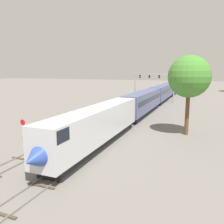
{
  "coord_description": "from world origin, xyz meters",
  "views": [
    {
      "loc": [
        13.69,
        -20.02,
        9.13
      ],
      "look_at": [
        1.0,
        12.0,
        3.0
      ],
      "focal_mm": 37.51,
      "sensor_mm": 36.0,
      "label": 1
    }
  ],
  "objects_px": {
    "trackside_tree_left": "(189,77)",
    "passenger_train": "(168,90)",
    "signal_gantry": "(154,80)",
    "stop_sign": "(23,127)"
  },
  "relations": [
    {
      "from": "stop_sign",
      "to": "trackside_tree_left",
      "type": "xyz_separation_m",
      "value": [
        19.59,
        11.08,
        6.38
      ]
    },
    {
      "from": "signal_gantry",
      "to": "trackside_tree_left",
      "type": "relative_size",
      "value": 1.08
    },
    {
      "from": "trackside_tree_left",
      "to": "passenger_train",
      "type": "bearing_deg",
      "value": 101.31
    },
    {
      "from": "passenger_train",
      "to": "signal_gantry",
      "type": "distance_m",
      "value": 14.34
    },
    {
      "from": "signal_gantry",
      "to": "stop_sign",
      "type": "height_order",
      "value": "signal_gantry"
    },
    {
      "from": "passenger_train",
      "to": "signal_gantry",
      "type": "bearing_deg",
      "value": -99.35
    },
    {
      "from": "passenger_train",
      "to": "stop_sign",
      "type": "height_order",
      "value": "passenger_train"
    },
    {
      "from": "signal_gantry",
      "to": "stop_sign",
      "type": "bearing_deg",
      "value": -99.69
    },
    {
      "from": "passenger_train",
      "to": "stop_sign",
      "type": "relative_size",
      "value": 47.51
    },
    {
      "from": "signal_gantry",
      "to": "stop_sign",
      "type": "distance_m",
      "value": 46.24
    }
  ]
}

